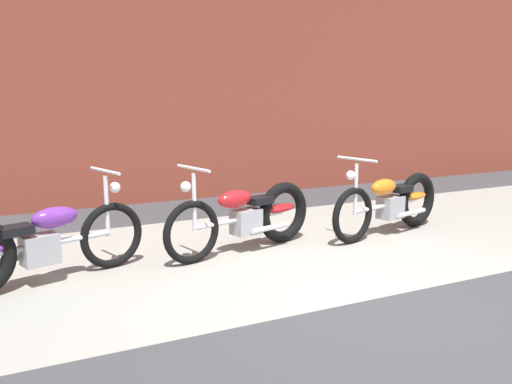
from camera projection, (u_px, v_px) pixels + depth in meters
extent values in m
plane|color=#38383A|center=(371.00, 300.00, 4.60)|extent=(80.00, 80.00, 0.00)
cube|color=gray|center=(276.00, 248.00, 6.15)|extent=(36.00, 3.50, 0.01)
cube|color=brown|center=(179.00, 35.00, 8.71)|extent=(36.00, 0.50, 5.42)
torus|color=black|center=(112.00, 235.00, 5.41)|extent=(0.67, 0.27, 0.68)
cylinder|color=silver|center=(48.00, 244.00, 4.97)|extent=(1.20, 0.41, 0.06)
cube|color=#99999E|center=(40.00, 249.00, 4.92)|extent=(0.37, 0.30, 0.28)
ellipsoid|color=#6B2D93|center=(55.00, 217.00, 4.98)|extent=(0.48, 0.31, 0.20)
cube|color=black|center=(16.00, 230.00, 4.75)|extent=(0.33, 0.27, 0.08)
cylinder|color=silver|center=(107.00, 206.00, 5.32)|extent=(0.05, 0.05, 0.62)
cylinder|color=silver|center=(105.00, 171.00, 5.26)|extent=(0.20, 0.56, 0.03)
sphere|color=white|center=(115.00, 187.00, 5.36)|extent=(0.11, 0.11, 0.11)
cylinder|color=silver|center=(8.00, 259.00, 4.88)|extent=(0.54, 0.22, 0.06)
torus|color=black|center=(192.00, 232.00, 5.53)|extent=(0.68, 0.24, 0.68)
torus|color=black|center=(283.00, 212.00, 6.34)|extent=(0.74, 0.30, 0.73)
cylinder|color=silver|center=(241.00, 219.00, 5.93)|extent=(1.21, 0.35, 0.06)
cube|color=#99999E|center=(246.00, 222.00, 5.99)|extent=(0.36, 0.29, 0.28)
ellipsoid|color=red|center=(235.00, 199.00, 5.84)|extent=(0.47, 0.29, 0.20)
ellipsoid|color=red|center=(280.00, 208.00, 6.30)|extent=(0.47, 0.28, 0.10)
cube|color=black|center=(260.00, 200.00, 6.08)|extent=(0.32, 0.26, 0.08)
cylinder|color=silver|center=(194.00, 203.00, 5.50)|extent=(0.05, 0.05, 0.62)
cylinder|color=silver|center=(193.00, 168.00, 5.43)|extent=(0.17, 0.57, 0.03)
sphere|color=white|center=(186.00, 187.00, 5.40)|extent=(0.11, 0.11, 0.11)
cylinder|color=silver|center=(271.00, 228.00, 6.04)|extent=(0.55, 0.19, 0.06)
torus|color=black|center=(353.00, 216.00, 6.29)|extent=(0.68, 0.24, 0.68)
torus|color=black|center=(417.00, 200.00, 7.09)|extent=(0.74, 0.30, 0.73)
cylinder|color=silver|center=(387.00, 205.00, 6.69)|extent=(1.21, 0.35, 0.06)
cube|color=#99999E|center=(390.00, 207.00, 6.74)|extent=(0.36, 0.29, 0.28)
ellipsoid|color=orange|center=(384.00, 187.00, 6.59)|extent=(0.47, 0.29, 0.20)
ellipsoid|color=orange|center=(415.00, 196.00, 7.05)|extent=(0.47, 0.28, 0.10)
cube|color=black|center=(401.00, 189.00, 6.83)|extent=(0.32, 0.26, 0.08)
cylinder|color=silver|center=(356.00, 189.00, 6.25)|extent=(0.05, 0.05, 0.62)
cylinder|color=silver|center=(357.00, 159.00, 6.19)|extent=(0.17, 0.57, 0.03)
sphere|color=white|center=(351.00, 175.00, 6.16)|extent=(0.11, 0.11, 0.11)
cylinder|color=silver|center=(411.00, 213.00, 6.79)|extent=(0.55, 0.19, 0.06)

